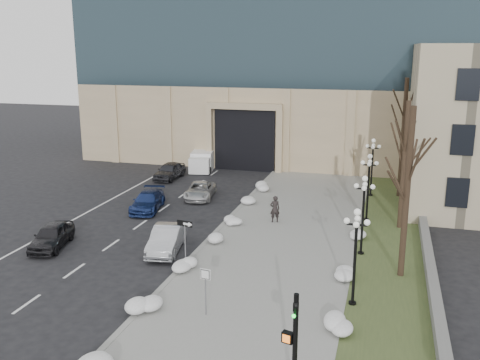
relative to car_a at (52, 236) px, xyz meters
The scene contains 31 objects.
ground 13.13m from the car_a, 41.94° to the right, with size 160.00×160.00×0.00m, color black.
sidewalk 14.27m from the car_a, 21.55° to the left, with size 9.00×40.00×0.12m, color gray.
curb 10.22m from the car_a, 30.88° to the left, with size 0.30×40.00×0.14m, color gray.
grass_strip 20.45m from the car_a, 14.84° to the left, with size 4.00×40.00×0.10m, color #394824.
stone_wall 22.93m from the car_a, 18.40° to the left, with size 0.50×30.00×0.70m, color slate.
car_a is the anchor object (origin of this frame).
car_b 7.06m from the car_a, 10.44° to the left, with size 1.59×4.56×1.50m, color #AEB0B6.
car_c 8.83m from the car_a, 74.99° to the left, with size 1.90×4.67×1.35m, color navy.
car_d 13.58m from the car_a, 68.74° to the left, with size 2.07×4.48×1.24m, color silver.
car_e 17.93m from the car_a, 89.87° to the left, with size 1.78×4.43×1.51m, color #303035.
pedestrian 14.45m from the car_a, 33.63° to the left, with size 0.68×0.44×1.85m, color black.
box_truck 22.82m from the car_a, 85.89° to the left, with size 2.97×6.06×1.84m.
one_way_sign 9.15m from the car_a, ahead, with size 0.99×0.37×2.66m.
keep_sign 13.11m from the car_a, 25.47° to the right, with size 0.50×0.11×2.31m.
traffic_signal 19.97m from the car_a, 33.14° to the right, with size 0.73×0.97×4.26m.
snow_clump_b 10.99m from the car_a, 34.35° to the right, with size 1.10×1.60×0.36m, color white.
snow_clump_c 9.10m from the car_a, ahead, with size 1.10×1.60×0.36m, color white.
snow_clump_d 9.69m from the car_a, 19.95° to the left, with size 1.10×1.60×0.36m, color white.
snow_clump_e 11.52m from the car_a, 35.76° to the left, with size 1.10×1.60×0.36m, color white.
snow_clump_f 14.87m from the car_a, 52.50° to the left, with size 1.10×1.60×0.36m, color white.
snow_clump_g 18.40m from the car_a, 60.04° to the left, with size 1.10×1.60×0.36m, color white.
snow_clump_h 18.50m from the car_a, 17.42° to the right, with size 1.10×1.60×0.36m, color white.
snow_clump_i 17.27m from the car_a, ahead, with size 1.10×1.60×0.36m, color white.
snow_clump_j 18.62m from the car_a, 18.80° to the left, with size 1.10×1.60×0.36m, color white.
lamppost_a 18.42m from the car_a, ahead, with size 1.18×1.18×4.76m.
lamppost_b 18.59m from the car_a, 11.69° to the left, with size 1.18×1.18×4.76m.
lamppost_c 20.89m from the car_a, 29.55° to the left, with size 1.18×1.18×4.76m.
lamppost_d 24.73m from the car_a, 42.83° to the left, with size 1.18×1.18×4.76m.
tree_near 20.92m from the car_a, ahead, with size 3.20×3.20×9.00m.
tree_mid 22.77m from the car_a, 24.51° to the left, with size 3.20×3.20×8.50m.
tree_far 27.14m from the car_a, 40.40° to the left, with size 3.20×3.20×9.50m.
Camera 1 is at (9.42, -17.42, 11.79)m, focal length 40.00 mm.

